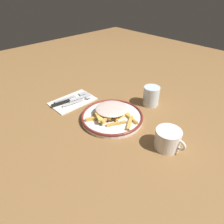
{
  "coord_description": "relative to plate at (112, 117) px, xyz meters",
  "views": [
    {
      "loc": [
        0.51,
        -0.48,
        0.51
      ],
      "look_at": [
        0.0,
        0.0,
        0.04
      ],
      "focal_mm": 32.47,
      "sensor_mm": 36.0,
      "label": 1
    }
  ],
  "objects": [
    {
      "name": "water_glass",
      "position": [
        0.04,
        0.21,
        0.03
      ],
      "size": [
        0.07,
        0.07,
        0.09
      ],
      "primitive_type": "cylinder",
      "color": "silver",
      "rests_on": "ground_plane"
    },
    {
      "name": "napkin",
      "position": [
        -0.24,
        -0.04,
        -0.01
      ],
      "size": [
        0.14,
        0.21,
        0.01
      ],
      "primitive_type": "cube",
      "rotation": [
        0.0,
        0.0,
        -0.0
      ],
      "color": "silver",
      "rests_on": "ground_plane"
    },
    {
      "name": "fork",
      "position": [
        -0.26,
        -0.03,
        -0.0
      ],
      "size": [
        0.04,
        0.18,
        0.01
      ],
      "color": "silver",
      "rests_on": "napkin"
    },
    {
      "name": "plate",
      "position": [
        0.0,
        0.0,
        0.0
      ],
      "size": [
        0.26,
        0.26,
        0.02
      ],
      "color": "white",
      "rests_on": "ground_plane"
    },
    {
      "name": "knife",
      "position": [
        -0.24,
        -0.06,
        0.0
      ],
      "size": [
        0.05,
        0.21,
        0.01
      ],
      "color": "black",
      "rests_on": "napkin"
    },
    {
      "name": "coffee_mug",
      "position": [
        0.26,
        0.02,
        0.03
      ],
      "size": [
        0.11,
        0.09,
        0.07
      ],
      "color": "white",
      "rests_on": "ground_plane"
    },
    {
      "name": "fries_heap",
      "position": [
        -0.0,
        0.0,
        0.03
      ],
      "size": [
        0.22,
        0.21,
        0.04
      ],
      "color": "gold",
      "rests_on": "plate"
    },
    {
      "name": "spoon",
      "position": [
        -0.2,
        -0.01,
        0.0
      ],
      "size": [
        0.04,
        0.15,
        0.01
      ],
      "color": "silver",
      "rests_on": "napkin"
    },
    {
      "name": "ground_plane",
      "position": [
        0.0,
        0.0,
        -0.01
      ],
      "size": [
        2.6,
        2.6,
        0.0
      ],
      "primitive_type": "plane",
      "color": "olive"
    }
  ]
}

